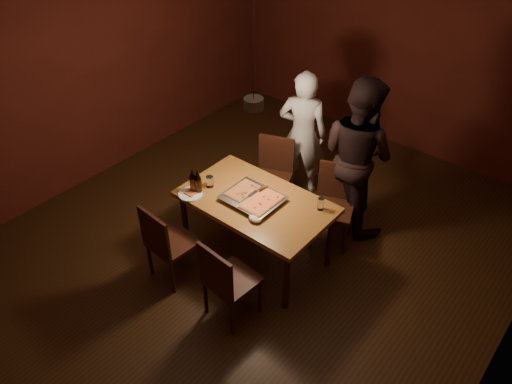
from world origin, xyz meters
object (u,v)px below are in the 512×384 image
Objects in this scene: pendant_lamp at (254,102)px; pizza_tray at (253,199)px; dining_table at (256,206)px; chair_far_left at (274,168)px; chair_near_right at (225,277)px; beer_bottle_b at (198,182)px; diner_dark at (357,155)px; beer_bottle_a at (193,181)px; plate_slice at (191,194)px; diner_white at (302,134)px; chair_near_left at (165,239)px; chair_far_right at (335,197)px.

pizza_tray is at bearing -55.36° from pendant_lamp.
dining_table is 2.75× the size of chair_far_left.
beer_bottle_b reaches higher than chair_near_right.
diner_dark is 1.62× the size of pendant_lamp.
chair_near_right is 0.44× the size of pendant_lamp.
plate_slice is at bearing -79.75° from beer_bottle_a.
chair_far_left is 2.22× the size of plate_slice.
diner_white is (-0.33, 1.30, 0.02)m from pizza_tray.
beer_bottle_b is at bearing 22.16° from beer_bottle_a.
plate_slice is at bearing 105.64° from chair_near_left.
chair_near_right is 0.31× the size of diner_white.
beer_bottle_b is at bearing 61.58° from chair_far_left.
chair_near_left is 0.31× the size of diner_white.
beer_bottle_b is (-0.06, 0.54, 0.34)m from chair_near_left.
chair_far_right is 0.31× the size of diner_dark.
beer_bottle_a reaches higher than pizza_tray.
dining_table is at bearing 27.15° from beer_bottle_a.
chair_far_right is 1.84m from chair_near_left.
chair_far_right is at bearing 61.14° from dining_table.
chair_near_left is 0.52m from plate_slice.
plate_slice is 1.82m from diner_dark.
dining_table is at bearing 94.60° from chair_far_left.
chair_far_right is 0.35× the size of diner_white.
diner_white is at bearing 82.50° from plate_slice.
diner_white is 0.88× the size of diner_dark.
chair_far_left is at bearing -22.98° from chair_far_right.
chair_far_left is at bearing 80.96° from beer_bottle_a.
diner_white is at bearing -117.98° from chair_far_left.
beer_bottle_a is (-0.57, -0.29, 0.21)m from dining_table.
beer_bottle_a is at bearing -152.85° from dining_table.
diner_dark reaches higher than chair_near_left.
pizza_tray is at bearing 25.55° from beer_bottle_a.
beer_bottle_a is at bearing 100.25° from plate_slice.
plate_slice is (-1.00, -1.15, 0.22)m from chair_far_right.
pizza_tray is at bearing 117.50° from chair_near_right.
chair_near_right is (0.78, 0.00, 0.00)m from chair_near_left.
chair_far_right is at bearing 48.92° from plate_slice.
beer_bottle_a reaches higher than beer_bottle_b.
dining_table is 0.95× the size of diner_white.
diner_dark is (0.80, -0.13, 0.10)m from diner_white.
chair_far_left is 0.99m from diner_dark.
plate_slice is at bearing 68.93° from diner_dark.
plate_slice is (-0.16, -1.15, 0.22)m from chair_far_left.
dining_table is 1.33m from diner_white.
diner_dark is at bearing 55.65° from beer_bottle_b.
chair_near_right is at bearing 3.98° from chair_near_left.
beer_bottle_a is (-0.55, -0.26, 0.11)m from pizza_tray.
dining_table is at bearing 32.07° from plate_slice.
dining_table is at bearing 115.68° from chair_near_right.
chair_far_left is at bearing 83.46° from beer_bottle_b.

